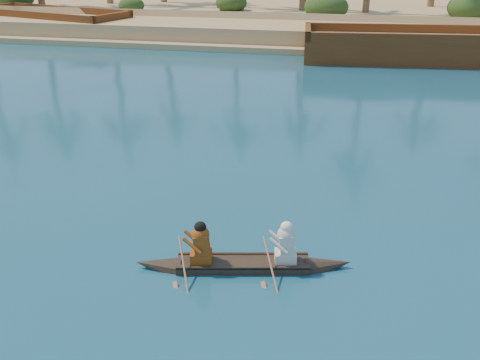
# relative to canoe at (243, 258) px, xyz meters

# --- Properties ---
(sandy_embankment) EXTENTS (150.00, 51.00, 1.50)m
(sandy_embankment) POSITION_rel_canoe_xyz_m (8.00, 48.25, 0.29)
(sandy_embankment) COLOR tan
(sandy_embankment) RESTS_ON ground
(shrub_cluster) EXTENTS (100.00, 6.00, 2.40)m
(shrub_cluster) POSITION_rel_canoe_xyz_m (8.00, 32.87, 0.96)
(shrub_cluster) COLOR #1E3613
(shrub_cluster) RESTS_ON ground
(canoe) EXTENTS (4.50, 1.55, 1.23)m
(canoe) POSITION_rel_canoe_xyz_m (0.00, 0.00, 0.00)
(canoe) COLOR #352B1D
(canoe) RESTS_ON ground
(barge_left) EXTENTS (13.22, 7.53, 2.09)m
(barge_left) POSITION_rel_canoe_xyz_m (-20.96, 28.37, 0.49)
(barge_left) COLOR brown
(barge_left) RESTS_ON ground
(barge_mid) EXTENTS (12.96, 5.46, 2.10)m
(barge_mid) POSITION_rel_canoe_xyz_m (5.08, 23.37, 0.50)
(barge_mid) COLOR brown
(barge_mid) RESTS_ON ground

